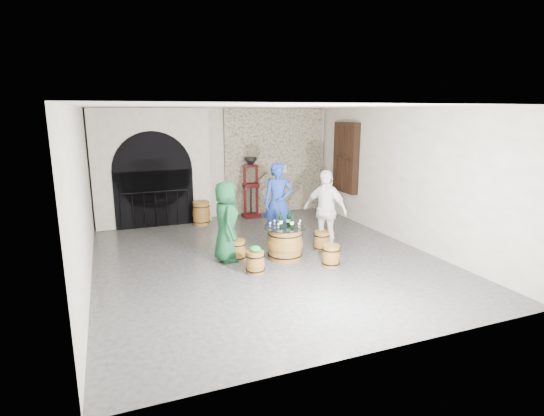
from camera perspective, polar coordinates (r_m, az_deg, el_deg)
name	(u,v)px	position (r m, az deg, el deg)	size (l,w,h in m)	color
ground	(265,258)	(9.28, -0.93, -6.68)	(8.00, 8.00, 0.00)	#2F2F31
wall_back	(217,163)	(12.66, -7.34, 5.96)	(8.00, 8.00, 0.00)	beige
wall_front	(378,237)	(5.40, 14.08, -3.76)	(8.00, 8.00, 0.00)	beige
wall_left	(83,197)	(8.34, -24.12, 1.33)	(8.00, 8.00, 0.00)	beige
wall_right	(402,176)	(10.60, 17.11, 4.15)	(8.00, 8.00, 0.00)	beige
ceiling	(265,106)	(8.74, -1.00, 13.49)	(8.00, 8.00, 0.00)	beige
stone_facing_panel	(275,161)	(13.15, 0.39, 6.33)	(3.20, 0.12, 3.18)	#B1A58D
arched_opening	(152,168)	(12.08, -15.83, 5.16)	(3.10, 0.60, 3.19)	beige
shuttered_window	(346,158)	(12.46, 9.87, 6.69)	(0.23, 1.10, 2.00)	black
barrel_table	(285,243)	(9.12, 1.78, -4.69)	(0.92, 0.92, 0.71)	brown
barrel_stool_left	(237,250)	(9.11, -4.72, -5.65)	(0.38, 0.38, 0.44)	brown
barrel_stool_far	(279,235)	(10.14, 0.96, -3.66)	(0.38, 0.38, 0.44)	brown
barrel_stool_right	(322,241)	(9.77, 6.70, -4.39)	(0.38, 0.38, 0.44)	brown
barrel_stool_near_right	(331,256)	(8.82, 7.94, -6.36)	(0.38, 0.38, 0.44)	brown
barrel_stool_near_left	(255,262)	(8.38, -2.27, -7.28)	(0.38, 0.38, 0.44)	brown
green_cap	(255,249)	(8.29, -2.26, -5.52)	(0.26, 0.22, 0.12)	#0C882D
person_green	(226,221)	(8.93, -6.15, -1.81)	(0.83, 0.54, 1.71)	#134628
person_blue	(278,203)	(10.14, 0.84, 0.69)	(0.70, 0.46, 1.93)	navy
person_white	(325,210)	(9.64, 7.16, -0.32)	(1.08, 0.45, 1.84)	silver
wine_bottle_left	(281,221)	(8.98, 1.18, -1.71)	(0.08, 0.08, 0.32)	black
wine_bottle_center	(292,221)	(8.92, 2.69, -1.82)	(0.08, 0.08, 0.32)	black
wine_bottle_right	(288,219)	(9.09, 2.22, -1.53)	(0.08, 0.08, 0.32)	black
tasting_glass_a	(278,225)	(8.92, 0.86, -2.34)	(0.05, 0.05, 0.10)	#A86C20
tasting_glass_b	(300,222)	(9.21, 3.79, -1.88)	(0.05, 0.05, 0.10)	#A86C20
tasting_glass_c	(274,222)	(9.19, 0.34, -1.89)	(0.05, 0.05, 0.10)	#A86C20
tasting_glass_d	(289,221)	(9.24, 2.35, -1.82)	(0.05, 0.05, 0.10)	#A86C20
tasting_glass_e	(299,225)	(8.98, 3.62, -2.27)	(0.05, 0.05, 0.10)	#A86C20
tasting_glass_f	(270,224)	(9.00, -0.27, -2.20)	(0.05, 0.05, 0.10)	#A86C20
side_barrel	(201,213)	(11.98, -9.47, -0.69)	(0.50, 0.50, 0.66)	brown
corking_press	(251,183)	(12.54, -2.85, 3.41)	(0.74, 0.41, 1.79)	#450B10
control_box	(283,169)	(13.20, 1.53, 5.25)	(0.18, 0.10, 0.22)	silver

